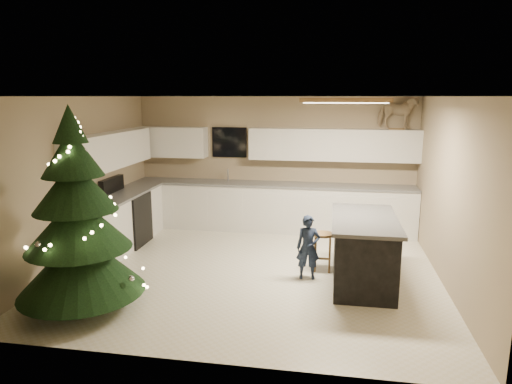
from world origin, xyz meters
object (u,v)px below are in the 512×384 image
at_px(christmas_tree, 78,229).
at_px(toddler, 308,247).
at_px(island, 363,250).
at_px(rocking_horse, 398,112).
at_px(bar_stool, 323,242).

xyz_separation_m(christmas_tree, toddler, (2.70, 1.44, -0.57)).
distance_m(island, rocking_horse, 3.18).
distance_m(island, bar_stool, 0.69).
bearing_deg(christmas_tree, island, 22.29).
relative_size(bar_stool, christmas_tree, 0.23).
bearing_deg(island, rocking_horse, 74.85).
distance_m(christmas_tree, toddler, 3.11).
relative_size(island, christmas_tree, 0.67).
bearing_deg(bar_stool, rocking_horse, 59.52).
distance_m(island, toddler, 0.77).
bearing_deg(island, toddler, 178.62).
distance_m(bar_stool, toddler, 0.41).
bearing_deg(christmas_tree, rocking_horse, 43.40).
bearing_deg(bar_stool, toddler, -119.22).
height_order(toddler, rocking_horse, rocking_horse).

